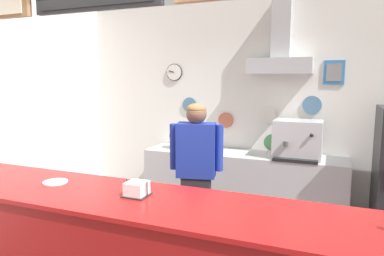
{
  "coord_description": "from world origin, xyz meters",
  "views": [
    {
      "loc": [
        1.09,
        -2.19,
        1.88
      ],
      "look_at": [
        -0.15,
        0.88,
        1.42
      ],
      "focal_mm": 32.81,
      "sensor_mm": 36.0,
      "label": 1
    }
  ],
  "objects": [
    {
      "name": "back_wall_assembly",
      "position": [
        0.02,
        2.6,
        1.59
      ],
      "size": [
        5.23,
        2.79,
        2.98
      ],
      "color": "#9E9E99",
      "rests_on": "ground_plane"
    },
    {
      "name": "back_prep_counter",
      "position": [
        -0.01,
        2.36,
        0.44
      ],
      "size": [
        2.68,
        0.62,
        0.89
      ],
      "color": "#B7BABF",
      "rests_on": "ground_plane"
    },
    {
      "name": "potted_oregano",
      "position": [
        0.4,
        2.37,
        1.05
      ],
      "size": [
        0.25,
        0.25,
        0.29
      ],
      "color": "beige",
      "rests_on": "back_prep_counter"
    },
    {
      "name": "potted_sage",
      "position": [
        -0.95,
        2.34,
        1.06
      ],
      "size": [
        0.25,
        0.25,
        0.3
      ],
      "color": "#4C4C51",
      "rests_on": "back_prep_counter"
    },
    {
      "name": "espresso_machine",
      "position": [
        0.7,
        2.34,
        1.12
      ],
      "size": [
        0.59,
        0.5,
        0.48
      ],
      "color": "silver",
      "rests_on": "back_prep_counter"
    },
    {
      "name": "napkin_holder",
      "position": [
        -0.11,
        -0.21,
        1.14
      ],
      "size": [
        0.17,
        0.16,
        0.11
      ],
      "color": "#262628",
      "rests_on": "service_counter"
    },
    {
      "name": "condiment_plate",
      "position": [
        -0.84,
        -0.18,
        1.1
      ],
      "size": [
        0.18,
        0.18,
        0.01
      ],
      "color": "white",
      "rests_on": "service_counter"
    },
    {
      "name": "shop_worker",
      "position": [
        -0.18,
        1.08,
        0.9
      ],
      "size": [
        0.54,
        0.3,
        1.64
      ],
      "rotation": [
        0.0,
        0.0,
        3.37
      ],
      "color": "#232328",
      "rests_on": "ground_plane"
    }
  ]
}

